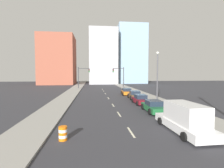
{
  "coord_description": "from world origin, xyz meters",
  "views": [
    {
      "loc": [
        -2.93,
        -4.04,
        4.47
      ],
      "look_at": [
        1.42,
        34.08,
        2.2
      ],
      "focal_mm": 28.0,
      "sensor_mm": 36.0,
      "label": 1
    }
  ],
  "objects_px": {
    "street_lamp": "(157,72)",
    "sedan_green": "(154,106)",
    "box_truck_white": "(184,118)",
    "traffic_signal_left": "(81,75)",
    "sedan_maroon": "(141,100)",
    "traffic_barrel": "(63,133)",
    "sedan_brown": "(135,95)",
    "traffic_signal_right": "(121,75)",
    "sedan_orange": "(127,92)"
  },
  "relations": [
    {
      "from": "traffic_signal_right",
      "to": "box_truck_white",
      "type": "bearing_deg",
      "value": -92.37
    },
    {
      "from": "sedan_orange",
      "to": "sedan_green",
      "type": "bearing_deg",
      "value": -87.38
    },
    {
      "from": "street_lamp",
      "to": "sedan_green",
      "type": "xyz_separation_m",
      "value": [
        -3.46,
        -8.04,
        -4.06
      ]
    },
    {
      "from": "traffic_barrel",
      "to": "sedan_brown",
      "type": "height_order",
      "value": "sedan_brown"
    },
    {
      "from": "traffic_barrel",
      "to": "sedan_brown",
      "type": "relative_size",
      "value": 0.2
    },
    {
      "from": "box_truck_white",
      "to": "traffic_signal_left",
      "type": "bearing_deg",
      "value": 102.74
    },
    {
      "from": "sedan_maroon",
      "to": "box_truck_white",
      "type": "bearing_deg",
      "value": -91.35
    },
    {
      "from": "traffic_signal_right",
      "to": "street_lamp",
      "type": "bearing_deg",
      "value": -85.55
    },
    {
      "from": "box_truck_white",
      "to": "traffic_signal_right",
      "type": "bearing_deg",
      "value": 86.22
    },
    {
      "from": "traffic_signal_left",
      "to": "sedan_green",
      "type": "height_order",
      "value": "traffic_signal_left"
    },
    {
      "from": "traffic_barrel",
      "to": "street_lamp",
      "type": "height_order",
      "value": "street_lamp"
    },
    {
      "from": "sedan_maroon",
      "to": "sedan_orange",
      "type": "height_order",
      "value": "sedan_orange"
    },
    {
      "from": "sedan_green",
      "to": "sedan_maroon",
      "type": "xyz_separation_m",
      "value": [
        -0.05,
        5.49,
        0.0
      ]
    },
    {
      "from": "traffic_barrel",
      "to": "sedan_brown",
      "type": "xyz_separation_m",
      "value": [
        9.49,
        18.35,
        0.19
      ]
    },
    {
      "from": "traffic_signal_left",
      "to": "sedan_maroon",
      "type": "bearing_deg",
      "value": -69.66
    },
    {
      "from": "traffic_barrel",
      "to": "box_truck_white",
      "type": "xyz_separation_m",
      "value": [
        8.98,
        0.68,
        0.57
      ]
    },
    {
      "from": "traffic_signal_left",
      "to": "sedan_orange",
      "type": "height_order",
      "value": "traffic_signal_left"
    },
    {
      "from": "sedan_maroon",
      "to": "sedan_brown",
      "type": "bearing_deg",
      "value": 84.77
    },
    {
      "from": "traffic_barrel",
      "to": "sedan_orange",
      "type": "bearing_deg",
      "value": 69.22
    },
    {
      "from": "sedan_green",
      "to": "box_truck_white",
      "type": "bearing_deg",
      "value": -90.02
    },
    {
      "from": "traffic_barrel",
      "to": "box_truck_white",
      "type": "height_order",
      "value": "box_truck_white"
    },
    {
      "from": "street_lamp",
      "to": "box_truck_white",
      "type": "xyz_separation_m",
      "value": [
        -3.63,
        -15.14,
        -3.65
      ]
    },
    {
      "from": "traffic_signal_right",
      "to": "sedan_maroon",
      "type": "distance_m",
      "value": 28.03
    },
    {
      "from": "sedan_maroon",
      "to": "traffic_barrel",
      "type": "bearing_deg",
      "value": -125.25
    },
    {
      "from": "traffic_barrel",
      "to": "box_truck_white",
      "type": "relative_size",
      "value": 0.15
    },
    {
      "from": "traffic_signal_left",
      "to": "sedan_brown",
      "type": "bearing_deg",
      "value": -64.79
    },
    {
      "from": "traffic_barrel",
      "to": "sedan_maroon",
      "type": "bearing_deg",
      "value": 55.57
    },
    {
      "from": "sedan_green",
      "to": "sedan_maroon",
      "type": "bearing_deg",
      "value": 91.88
    },
    {
      "from": "box_truck_white",
      "to": "sedan_orange",
      "type": "relative_size",
      "value": 1.46
    },
    {
      "from": "traffic_barrel",
      "to": "traffic_signal_right",
      "type": "bearing_deg",
      "value": 75.45
    },
    {
      "from": "traffic_signal_left",
      "to": "traffic_barrel",
      "type": "distance_m",
      "value": 41.22
    },
    {
      "from": "traffic_signal_right",
      "to": "sedan_brown",
      "type": "relative_size",
      "value": 1.38
    },
    {
      "from": "street_lamp",
      "to": "sedan_maroon",
      "type": "relative_size",
      "value": 1.87
    },
    {
      "from": "traffic_signal_right",
      "to": "traffic_barrel",
      "type": "relative_size",
      "value": 6.8
    },
    {
      "from": "traffic_signal_left",
      "to": "street_lamp",
      "type": "xyz_separation_m",
      "value": [
        13.8,
        -25.22,
        0.59
      ]
    },
    {
      "from": "traffic_barrel",
      "to": "sedan_green",
      "type": "height_order",
      "value": "sedan_green"
    },
    {
      "from": "traffic_signal_left",
      "to": "street_lamp",
      "type": "bearing_deg",
      "value": -61.3
    },
    {
      "from": "traffic_barrel",
      "to": "street_lamp",
      "type": "xyz_separation_m",
      "value": [
        12.61,
        15.82,
        4.22
      ]
    },
    {
      "from": "traffic_signal_left",
      "to": "traffic_signal_right",
      "type": "height_order",
      "value": "same"
    },
    {
      "from": "traffic_barrel",
      "to": "sedan_maroon",
      "type": "xyz_separation_m",
      "value": [
        9.1,
        13.27,
        0.16
      ]
    },
    {
      "from": "traffic_signal_left",
      "to": "box_truck_white",
      "type": "bearing_deg",
      "value": -75.85
    },
    {
      "from": "sedan_green",
      "to": "sedan_maroon",
      "type": "height_order",
      "value": "sedan_maroon"
    },
    {
      "from": "sedan_maroon",
      "to": "traffic_signal_left",
      "type": "bearing_deg",
      "value": 109.52
    },
    {
      "from": "traffic_barrel",
      "to": "street_lamp",
      "type": "bearing_deg",
      "value": 51.44
    },
    {
      "from": "box_truck_white",
      "to": "sedan_maroon",
      "type": "height_order",
      "value": "box_truck_white"
    },
    {
      "from": "traffic_signal_left",
      "to": "sedan_green",
      "type": "xyz_separation_m",
      "value": [
        10.34,
        -33.26,
        -3.47
      ]
    },
    {
      "from": "traffic_signal_right",
      "to": "sedan_green",
      "type": "height_order",
      "value": "traffic_signal_right"
    },
    {
      "from": "traffic_barrel",
      "to": "sedan_orange",
      "type": "xyz_separation_m",
      "value": [
        9.26,
        24.41,
        0.17
      ]
    },
    {
      "from": "street_lamp",
      "to": "sedan_green",
      "type": "relative_size",
      "value": 1.69
    },
    {
      "from": "street_lamp",
      "to": "sedan_brown",
      "type": "bearing_deg",
      "value": 141.03
    }
  ]
}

